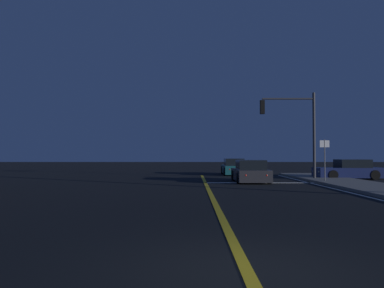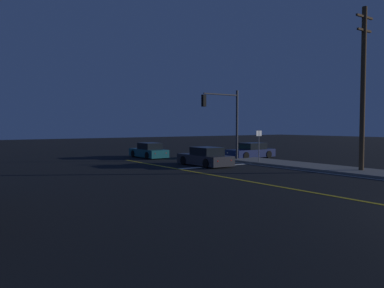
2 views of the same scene
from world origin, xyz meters
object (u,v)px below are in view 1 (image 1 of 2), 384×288
object	(u,v)px
car_mid_block_navy	(350,170)
street_sign_corner	(325,154)
traffic_signal_near_right	(295,122)
car_far_approaching_charcoal	(251,172)
car_lead_oncoming_teal	(234,168)

from	to	relation	value
car_mid_block_navy	street_sign_corner	size ratio (longest dim) A/B	1.81
car_mid_block_navy	traffic_signal_near_right	size ratio (longest dim) A/B	0.80
car_far_approaching_charcoal	street_sign_corner	distance (m)	4.44
car_mid_block_navy	car_lead_oncoming_teal	distance (m)	9.13
car_mid_block_navy	car_lead_oncoming_teal	bearing A→B (deg)	52.20
car_mid_block_navy	street_sign_corner	bearing A→B (deg)	141.15
car_far_approaching_charcoal	traffic_signal_near_right	xyz separation A→B (m)	(3.15, 1.57, 3.22)
car_lead_oncoming_teal	street_sign_corner	bearing A→B (deg)	-65.79
car_far_approaching_charcoal	car_lead_oncoming_teal	world-z (taller)	same
traffic_signal_near_right	car_mid_block_navy	bearing A→B (deg)	-163.05
car_lead_oncoming_teal	street_sign_corner	world-z (taller)	street_sign_corner
car_mid_block_navy	traffic_signal_near_right	distance (m)	5.34
traffic_signal_near_right	street_sign_corner	xyz separation A→B (m)	(0.97, -2.80, -2.10)
traffic_signal_near_right	street_sign_corner	distance (m)	3.63
car_lead_oncoming_teal	car_mid_block_navy	bearing A→B (deg)	-36.38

